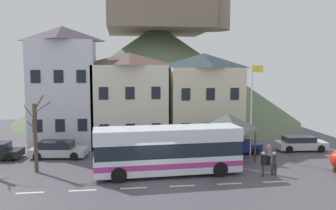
{
  "coord_description": "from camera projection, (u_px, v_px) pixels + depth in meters",
  "views": [
    {
      "loc": [
        -2.19,
        -21.89,
        7.19
      ],
      "look_at": [
        1.34,
        4.26,
        4.45
      ],
      "focal_mm": 37.63,
      "sensor_mm": 36.0,
      "label": 1
    }
  ],
  "objects": [
    {
      "name": "parked_car_00",
      "position": [
        237.0,
        145.0,
        30.01
      ],
      "size": [
        3.95,
        2.2,
        1.35
      ],
      "rotation": [
        0.0,
        0.0,
        0.07
      ],
      "color": "navy",
      "rests_on": "ground_plane"
    },
    {
      "name": "townhouse_02",
      "position": [
        204.0,
        98.0,
        34.42
      ],
      "size": [
        6.78,
        5.34,
        8.66
      ],
      "color": "beige",
      "rests_on": "ground_plane"
    },
    {
      "name": "bus_shelter",
      "position": [
        228.0,
        122.0,
        27.99
      ],
      "size": [
        3.6,
        3.6,
        3.61
      ],
      "color": "#473D33",
      "rests_on": "ground_plane"
    },
    {
      "name": "pedestrian_00",
      "position": [
        274.0,
        163.0,
        23.77
      ],
      "size": [
        0.34,
        0.29,
        1.6
      ],
      "color": "#38332D",
      "rests_on": "ground_plane"
    },
    {
      "name": "pedestrian_03",
      "position": [
        263.0,
        163.0,
        23.48
      ],
      "size": [
        0.31,
        0.33,
        1.68
      ],
      "color": "#38332D",
      "rests_on": "ground_plane"
    },
    {
      "name": "parked_car_03",
      "position": [
        58.0,
        149.0,
        28.5
      ],
      "size": [
        4.63,
        2.42,
        1.35
      ],
      "rotation": [
        0.0,
        0.0,
        -0.14
      ],
      "color": "silver",
      "rests_on": "ground_plane"
    },
    {
      "name": "flagpole",
      "position": [
        252.0,
        104.0,
        28.21
      ],
      "size": [
        0.95,
        0.1,
        7.51
      ],
      "color": "silver",
      "rests_on": "ground_plane"
    },
    {
      "name": "bare_tree_00",
      "position": [
        36.0,
        135.0,
        24.25
      ],
      "size": [
        1.94,
        1.71,
        5.37
      ],
      "color": "brown",
      "rests_on": "ground_plane"
    },
    {
      "name": "townhouse_00",
      "position": [
        64.0,
        87.0,
        32.42
      ],
      "size": [
        5.63,
        5.12,
        11.02
      ],
      "color": "silver",
      "rests_on": "ground_plane"
    },
    {
      "name": "pedestrian_01",
      "position": [
        268.0,
        154.0,
        26.29
      ],
      "size": [
        0.38,
        0.36,
        1.53
      ],
      "color": "black",
      "rests_on": "ground_plane"
    },
    {
      "name": "hilltop_castle",
      "position": [
        158.0,
        66.0,
        50.87
      ],
      "size": [
        39.69,
        39.69,
        23.19
      ],
      "color": "#59694D",
      "rests_on": "ground_plane"
    },
    {
      "name": "parked_car_01",
      "position": [
        300.0,
        143.0,
        30.91
      ],
      "size": [
        4.38,
        2.0,
        1.28
      ],
      "rotation": [
        0.0,
        0.0,
        -0.05
      ],
      "color": "silver",
      "rests_on": "ground_plane"
    },
    {
      "name": "public_bench",
      "position": [
        204.0,
        147.0,
        30.3
      ],
      "size": [
        1.76,
        0.48,
        0.87
      ],
      "color": "#473828",
      "rests_on": "ground_plane"
    },
    {
      "name": "ground_plane",
      "position": [
        156.0,
        181.0,
        22.61
      ],
      "size": [
        40.0,
        60.0,
        0.07
      ],
      "color": "#4F4B53"
    },
    {
      "name": "townhouse_01",
      "position": [
        129.0,
        98.0,
        33.99
      ],
      "size": [
        6.85,
        6.45,
        8.7
      ],
      "color": "silver",
      "rests_on": "ground_plane"
    },
    {
      "name": "transit_bus",
      "position": [
        168.0,
        151.0,
        23.81
      ],
      "size": [
        10.02,
        3.0,
        3.24
      ],
      "rotation": [
        0.0,
        0.0,
        0.05
      ],
      "color": "white",
      "rests_on": "ground_plane"
    },
    {
      "name": "pedestrian_02",
      "position": [
        235.0,
        151.0,
        26.86
      ],
      "size": [
        0.34,
        0.33,
        1.62
      ],
      "color": "black",
      "rests_on": "ground_plane"
    }
  ]
}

